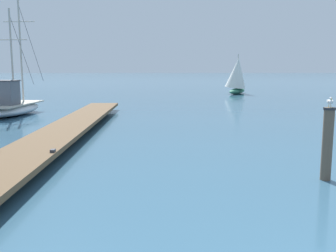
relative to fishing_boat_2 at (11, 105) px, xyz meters
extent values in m
cube|color=brown|center=(5.13, -7.71, -0.25)|extent=(1.97, 21.82, 0.16)
cylinder|color=brown|center=(5.18, -13.16, -0.48)|extent=(0.36, 0.36, 0.29)
cylinder|color=brown|center=(5.13, -7.71, -0.48)|extent=(0.36, 0.36, 0.29)
cylinder|color=brown|center=(5.09, -2.26, -0.48)|extent=(0.36, 0.36, 0.29)
cylinder|color=brown|center=(5.05, 3.19, -0.48)|extent=(0.36, 0.36, 0.29)
cube|color=#333338|center=(5.97, -12.07, -0.13)|extent=(0.12, 0.20, 0.08)
ellipsoid|color=silver|center=(0.01, 0.14, -0.27)|extent=(2.61, 5.64, 0.70)
cube|color=#B2AD9E|center=(0.01, 0.14, 0.04)|extent=(2.30, 5.08, 0.08)
cube|color=#565B66|center=(-0.05, -0.68, 0.76)|extent=(1.38, 1.28, 1.35)
cube|color=#3D3D42|center=(-0.05, -0.68, 1.46)|extent=(1.49, 1.38, 0.06)
cylinder|color=#B2ADA3|center=(0.03, 0.41, 2.86)|extent=(0.11, 0.11, 5.56)
cylinder|color=#B2ADA3|center=(0.03, 0.41, 3.83)|extent=(1.97, 0.21, 0.06)
cylinder|color=#333338|center=(0.15, 1.91, 3.14)|extent=(0.25, 2.88, 4.11)
cylinder|color=#B2ADA3|center=(0.13, 1.65, 3.28)|extent=(0.11, 0.11, 6.41)
cylinder|color=#B2ADA3|center=(0.13, 1.65, 5.02)|extent=(1.97, 0.21, 0.06)
cylinder|color=#333338|center=(0.26, 3.37, 3.61)|extent=(0.28, 3.32, 4.74)
cylinder|color=brown|center=(13.24, -13.33, 0.30)|extent=(0.26, 0.26, 1.85)
cylinder|color=#28282D|center=(13.24, -13.33, 1.20)|extent=(0.30, 0.30, 0.06)
cylinder|color=gold|center=(13.27, -13.34, 1.27)|extent=(0.01, 0.01, 0.07)
cylinder|color=gold|center=(13.22, -13.33, 1.27)|extent=(0.01, 0.01, 0.07)
ellipsoid|color=white|center=(13.24, -13.33, 1.37)|extent=(0.19, 0.30, 0.13)
ellipsoid|color=silver|center=(13.30, -13.33, 1.38)|extent=(0.09, 0.24, 0.09)
ellipsoid|color=#383838|center=(13.32, -13.22, 1.38)|extent=(0.04, 0.07, 0.04)
ellipsoid|color=silver|center=(13.19, -13.30, 1.38)|extent=(0.09, 0.24, 0.09)
ellipsoid|color=#383838|center=(13.23, -13.20, 1.38)|extent=(0.04, 0.07, 0.04)
cone|color=white|center=(13.28, -13.19, 1.37)|extent=(0.09, 0.09, 0.07)
sphere|color=white|center=(13.21, -13.45, 1.46)|extent=(0.08, 0.08, 0.08)
cone|color=gold|center=(13.20, -13.49, 1.45)|extent=(0.03, 0.05, 0.02)
ellipsoid|color=#337556|center=(16.99, 18.93, -0.32)|extent=(2.98, 4.47, 0.60)
cylinder|color=#B2ADA3|center=(17.03, 19.02, 1.82)|extent=(0.08, 0.08, 3.68)
cone|color=silver|center=(16.88, 18.71, 1.63)|extent=(3.27, 3.13, 3.34)
camera|label=1|loc=(9.17, -22.72, 2.21)|focal=40.89mm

